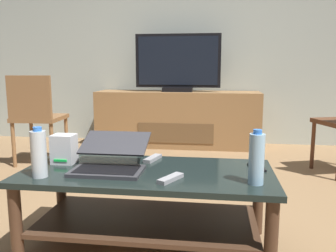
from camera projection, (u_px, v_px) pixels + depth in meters
name	position (u px, v px, depth m)	size (l,w,h in m)	color
ground_plane	(167.00, 227.00, 2.13)	(7.68, 7.68, 0.00)	olive
back_wall	(196.00, 31.00, 4.42)	(6.40, 0.12, 2.80)	#A8B2A8
coffee_table	(148.00, 194.00, 1.85)	(1.29, 0.60, 0.43)	black
media_cabinet	(178.00, 119.00, 4.31)	(1.96, 0.50, 0.67)	olive
television	(178.00, 64.00, 4.18)	(1.01, 0.20, 0.68)	black
side_chair	(36.00, 114.00, 3.43)	(0.46, 0.46, 0.88)	brown
laptop	(111.00, 159.00, 1.83)	(0.36, 0.37, 0.17)	#333338
router_box	(64.00, 149.00, 1.95)	(0.12, 0.11, 0.16)	silver
water_bottle_near	(39.00, 153.00, 1.70)	(0.07, 0.07, 0.25)	silver
water_bottle_far	(257.00, 158.00, 1.59)	(0.07, 0.07, 0.25)	#99C6E5
cell_phone	(257.00, 167.00, 1.86)	(0.07, 0.14, 0.01)	black
tv_remote	(171.00, 178.00, 1.66)	(0.04, 0.16, 0.02)	#99999E
soundbar_remote	(153.00, 158.00, 2.02)	(0.04, 0.16, 0.02)	#99999E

